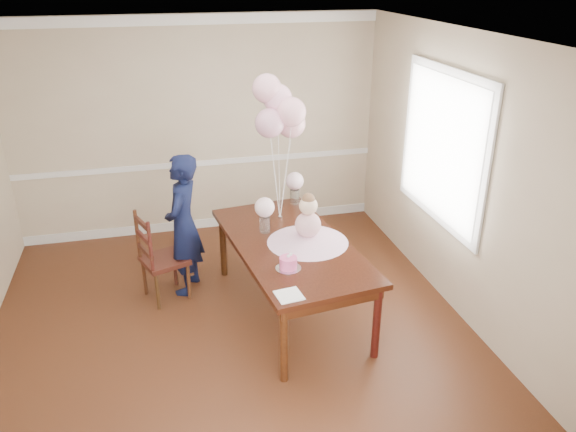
% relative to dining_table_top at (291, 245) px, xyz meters
% --- Properties ---
extents(floor, '(4.50, 5.00, 0.00)m').
position_rel_dining_table_top_xyz_m(floor, '(-0.63, -0.31, -0.75)').
color(floor, '#391B0E').
rests_on(floor, ground).
extents(ceiling, '(4.50, 5.00, 0.02)m').
position_rel_dining_table_top_xyz_m(ceiling, '(-0.63, -0.31, 1.95)').
color(ceiling, white).
rests_on(ceiling, wall_back).
extents(wall_back, '(4.50, 0.02, 2.70)m').
position_rel_dining_table_top_xyz_m(wall_back, '(-0.63, 2.19, 0.60)').
color(wall_back, tan).
rests_on(wall_back, floor).
extents(wall_front, '(4.50, 0.02, 2.70)m').
position_rel_dining_table_top_xyz_m(wall_front, '(-0.63, -2.81, 0.60)').
color(wall_front, tan).
rests_on(wall_front, floor).
extents(wall_right, '(0.02, 5.00, 2.70)m').
position_rel_dining_table_top_xyz_m(wall_right, '(1.62, -0.31, 0.60)').
color(wall_right, tan).
rests_on(wall_right, floor).
extents(chair_rail_trim, '(4.50, 0.02, 0.07)m').
position_rel_dining_table_top_xyz_m(chair_rail_trim, '(-0.63, 2.18, 0.15)').
color(chair_rail_trim, silver).
rests_on(chair_rail_trim, wall_back).
extents(crown_molding, '(4.50, 0.02, 0.12)m').
position_rel_dining_table_top_xyz_m(crown_molding, '(-0.63, 2.18, 1.88)').
color(crown_molding, white).
rests_on(crown_molding, wall_back).
extents(baseboard_trim, '(4.50, 0.02, 0.12)m').
position_rel_dining_table_top_xyz_m(baseboard_trim, '(-0.63, 2.18, -0.69)').
color(baseboard_trim, silver).
rests_on(baseboard_trim, floor).
extents(window_frame, '(0.02, 1.66, 1.56)m').
position_rel_dining_table_top_xyz_m(window_frame, '(1.60, 0.19, 0.80)').
color(window_frame, silver).
rests_on(window_frame, wall_right).
extents(window_blinds, '(0.01, 1.50, 1.40)m').
position_rel_dining_table_top_xyz_m(window_blinds, '(1.58, 0.19, 0.80)').
color(window_blinds, white).
rests_on(window_blinds, wall_right).
extents(dining_table_top, '(1.28, 2.17, 0.05)m').
position_rel_dining_table_top_xyz_m(dining_table_top, '(0.00, 0.00, 0.00)').
color(dining_table_top, black).
rests_on(dining_table_top, table_leg_fl).
extents(table_apron, '(1.17, 2.06, 0.10)m').
position_rel_dining_table_top_xyz_m(table_apron, '(0.00, 0.00, -0.08)').
color(table_apron, black).
rests_on(table_apron, table_leg_fl).
extents(table_leg_fl, '(0.08, 0.08, 0.72)m').
position_rel_dining_table_top_xyz_m(table_leg_fl, '(-0.31, -1.00, -0.39)').
color(table_leg_fl, black).
rests_on(table_leg_fl, floor).
extents(table_leg_fr, '(0.08, 0.08, 0.72)m').
position_rel_dining_table_top_xyz_m(table_leg_fr, '(0.55, -0.88, -0.39)').
color(table_leg_fr, black).
rests_on(table_leg_fr, floor).
extents(table_leg_bl, '(0.08, 0.08, 0.72)m').
position_rel_dining_table_top_xyz_m(table_leg_bl, '(-0.55, 0.88, -0.39)').
color(table_leg_bl, black).
rests_on(table_leg_bl, floor).
extents(table_leg_br, '(0.08, 0.08, 0.72)m').
position_rel_dining_table_top_xyz_m(table_leg_br, '(0.31, 1.00, -0.39)').
color(table_leg_br, black).
rests_on(table_leg_br, floor).
extents(baby_skirt, '(0.88, 0.88, 0.10)m').
position_rel_dining_table_top_xyz_m(baby_skirt, '(0.16, -0.03, 0.08)').
color(baby_skirt, '#E2A7C7').
rests_on(baby_skirt, dining_table_top).
extents(baby_torso, '(0.25, 0.25, 0.25)m').
position_rel_dining_table_top_xyz_m(baby_torso, '(0.16, -0.03, 0.21)').
color(baby_torso, pink).
rests_on(baby_torso, baby_skirt).
extents(baby_head, '(0.18, 0.18, 0.18)m').
position_rel_dining_table_top_xyz_m(baby_head, '(0.16, -0.03, 0.41)').
color(baby_head, beige).
rests_on(baby_head, baby_torso).
extents(baby_hair, '(0.12, 0.12, 0.12)m').
position_rel_dining_table_top_xyz_m(baby_hair, '(0.16, -0.03, 0.47)').
color(baby_hair, brown).
rests_on(baby_hair, baby_head).
extents(cake_platter, '(0.25, 0.25, 0.01)m').
position_rel_dining_table_top_xyz_m(cake_platter, '(-0.15, -0.49, 0.03)').
color(cake_platter, '#B4B4B8').
rests_on(cake_platter, dining_table_top).
extents(birthday_cake, '(0.17, 0.17, 0.10)m').
position_rel_dining_table_top_xyz_m(birthday_cake, '(-0.15, -0.49, 0.09)').
color(birthday_cake, '#E3478D').
rests_on(birthday_cake, cake_platter).
extents(cake_flower_a, '(0.03, 0.03, 0.03)m').
position_rel_dining_table_top_xyz_m(cake_flower_a, '(-0.15, -0.49, 0.15)').
color(cake_flower_a, silver).
rests_on(cake_flower_a, birthday_cake).
extents(cake_flower_b, '(0.03, 0.03, 0.03)m').
position_rel_dining_table_top_xyz_m(cake_flower_b, '(-0.12, -0.46, 0.15)').
color(cake_flower_b, silver).
rests_on(cake_flower_b, birthday_cake).
extents(rose_vase_near, '(0.12, 0.12, 0.16)m').
position_rel_dining_table_top_xyz_m(rose_vase_near, '(-0.19, 0.29, 0.11)').
color(rose_vase_near, white).
rests_on(rose_vase_near, dining_table_top).
extents(roses_near, '(0.20, 0.20, 0.20)m').
position_rel_dining_table_top_xyz_m(roses_near, '(-0.19, 0.29, 0.29)').
color(roses_near, '#F4CCD0').
rests_on(roses_near, rose_vase_near).
extents(rose_vase_far, '(0.12, 0.12, 0.16)m').
position_rel_dining_table_top_xyz_m(rose_vase_far, '(0.28, 0.92, 0.11)').
color(rose_vase_far, white).
rests_on(rose_vase_far, dining_table_top).
extents(roses_far, '(0.20, 0.20, 0.20)m').
position_rel_dining_table_top_xyz_m(roses_far, '(0.28, 0.92, 0.29)').
color(roses_far, '#F7CFDC').
rests_on(roses_far, rose_vase_far).
extents(napkin, '(0.23, 0.23, 0.01)m').
position_rel_dining_table_top_xyz_m(napkin, '(-0.25, -0.91, 0.03)').
color(napkin, white).
rests_on(napkin, dining_table_top).
extents(balloon_weight, '(0.05, 0.05, 0.02)m').
position_rel_dining_table_top_xyz_m(balloon_weight, '(0.03, 0.57, 0.04)').
color(balloon_weight, silver).
rests_on(balloon_weight, dining_table_top).
extents(balloon_a, '(0.29, 0.29, 0.29)m').
position_rel_dining_table_top_xyz_m(balloon_a, '(-0.07, 0.56, 1.06)').
color(balloon_a, '#D899B2').
rests_on(balloon_a, balloon_ribbon_a).
extents(balloon_b, '(0.29, 0.29, 0.29)m').
position_rel_dining_table_top_xyz_m(balloon_b, '(0.14, 0.54, 1.16)').
color(balloon_b, '#FFB4C4').
rests_on(balloon_b, balloon_ribbon_b).
extents(balloon_c, '(0.29, 0.29, 0.29)m').
position_rel_dining_table_top_xyz_m(balloon_c, '(0.04, 0.68, 1.26)').
color(balloon_c, '#FFB4D2').
rests_on(balloon_c, balloon_ribbon_c).
extents(balloon_d, '(0.29, 0.29, 0.29)m').
position_rel_dining_table_top_xyz_m(balloon_d, '(-0.07, 0.69, 1.36)').
color(balloon_d, '#F4ADC0').
rests_on(balloon_d, balloon_ribbon_d).
extents(balloon_e, '(0.29, 0.29, 0.29)m').
position_rel_dining_table_top_xyz_m(balloon_e, '(0.17, 0.68, 1.00)').
color(balloon_e, '#EEA8B5').
rests_on(balloon_e, balloon_ribbon_e).
extents(balloon_ribbon_a, '(0.09, 0.02, 0.86)m').
position_rel_dining_table_top_xyz_m(balloon_ribbon_a, '(-0.02, 0.57, 0.47)').
color(balloon_ribbon_a, white).
rests_on(balloon_ribbon_a, balloon_weight).
extents(balloon_ribbon_b, '(0.11, 0.04, 0.96)m').
position_rel_dining_table_top_xyz_m(balloon_ribbon_b, '(0.08, 0.56, 0.52)').
color(balloon_ribbon_b, white).
rests_on(balloon_ribbon_b, balloon_weight).
extents(balloon_ribbon_c, '(0.01, 0.10, 1.07)m').
position_rel_dining_table_top_xyz_m(balloon_ribbon_c, '(0.03, 0.63, 0.57)').
color(balloon_ribbon_c, white).
rests_on(balloon_ribbon_c, balloon_weight).
extents(balloon_ribbon_d, '(0.10, 0.10, 1.17)m').
position_rel_dining_table_top_xyz_m(balloon_ribbon_d, '(-0.02, 0.63, 0.62)').
color(balloon_ribbon_d, white).
rests_on(balloon_ribbon_d, balloon_weight).
extents(balloon_ribbon_e, '(0.14, 0.09, 0.80)m').
position_rel_dining_table_top_xyz_m(balloon_ribbon_e, '(0.10, 0.63, 0.44)').
color(balloon_ribbon_e, white).
rests_on(balloon_ribbon_e, balloon_weight).
extents(dining_chair_seat, '(0.54, 0.54, 0.05)m').
position_rel_dining_table_top_xyz_m(dining_chair_seat, '(-1.19, 0.57, -0.32)').
color(dining_chair_seat, '#37150F').
rests_on(dining_chair_seat, chair_leg_fl).
extents(chair_leg_fl, '(0.05, 0.05, 0.41)m').
position_rel_dining_table_top_xyz_m(chair_leg_fl, '(-1.30, 0.35, -0.54)').
color(chair_leg_fl, '#341E0E').
rests_on(chair_leg_fl, floor).
extents(chair_leg_fr, '(0.05, 0.05, 0.41)m').
position_rel_dining_table_top_xyz_m(chair_leg_fr, '(-0.97, 0.47, -0.54)').
color(chair_leg_fr, '#3E2011').
rests_on(chair_leg_fr, floor).
extents(chair_leg_bl, '(0.05, 0.05, 0.41)m').
position_rel_dining_table_top_xyz_m(chair_leg_bl, '(-1.42, 0.67, -0.54)').
color(chair_leg_bl, '#381C0F').
rests_on(chair_leg_bl, floor).
extents(chair_leg_br, '(0.05, 0.05, 0.41)m').
position_rel_dining_table_top_xyz_m(chair_leg_br, '(-1.09, 0.80, -0.54)').
color(chair_leg_br, '#34140E').
rests_on(chair_leg_br, floor).
extents(chair_back_post_l, '(0.05, 0.05, 0.54)m').
position_rel_dining_table_top_xyz_m(chair_back_post_l, '(-1.31, 0.34, -0.04)').
color(chair_back_post_l, '#35110E').
rests_on(chair_back_post_l, dining_chair_seat).
extents(chair_back_post_r, '(0.05, 0.05, 0.54)m').
position_rel_dining_table_top_xyz_m(chair_back_post_r, '(-1.43, 0.67, -0.04)').
color(chair_back_post_r, '#3A1C0F').
rests_on(chair_back_post_r, dining_chair_seat).
extents(chair_slat_low, '(0.16, 0.37, 0.05)m').
position_rel_dining_table_top_xyz_m(chair_slat_low, '(-1.37, 0.51, -0.15)').
color(chair_slat_low, '#33140D').
rests_on(chair_slat_low, dining_chair_seat).
extents(chair_slat_mid, '(0.16, 0.37, 0.05)m').
position_rel_dining_table_top_xyz_m(chair_slat_mid, '(-1.37, 0.51, 0.00)').
color(chair_slat_mid, '#3C1310').
rests_on(chair_slat_mid, dining_chair_seat).
extents(chair_slat_top, '(0.16, 0.37, 0.05)m').
position_rel_dining_table_top_xyz_m(chair_slat_top, '(-1.37, 0.51, 0.15)').
color(chair_slat_top, '#33140D').
rests_on(chair_slat_top, dining_chair_seat).
extents(woman, '(0.54, 0.65, 1.51)m').
position_rel_dining_table_top_xyz_m(woman, '(-0.97, 0.68, 0.01)').
color(woman, black).
rests_on(woman, floor).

